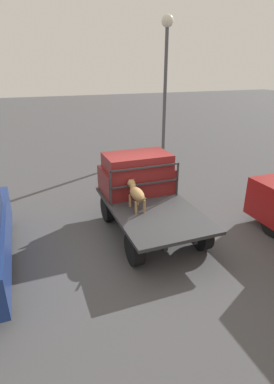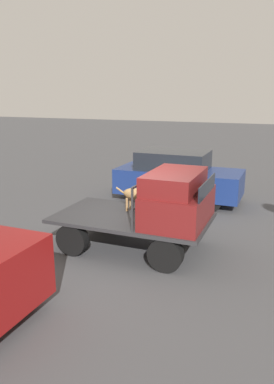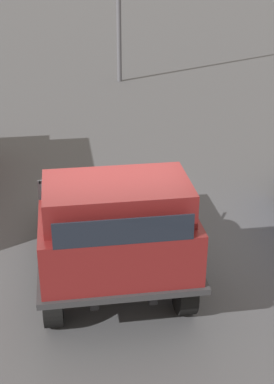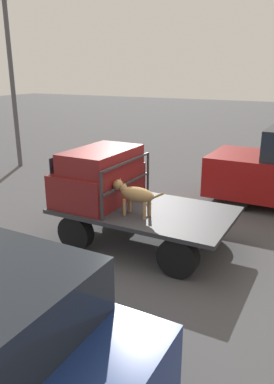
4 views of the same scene
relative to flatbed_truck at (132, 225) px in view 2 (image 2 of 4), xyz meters
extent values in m
plane|color=#474749|center=(0.00, 0.00, -0.57)|extent=(80.00, 80.00, 0.00)
cylinder|color=black|center=(1.09, 0.86, -0.21)|extent=(0.72, 0.24, 0.72)
cylinder|color=black|center=(1.09, -0.86, -0.21)|extent=(0.72, 0.24, 0.72)
cylinder|color=black|center=(-1.09, 0.86, -0.21)|extent=(0.72, 0.24, 0.72)
cylinder|color=black|center=(-1.09, -0.86, -0.21)|extent=(0.72, 0.24, 0.72)
cube|color=black|center=(0.00, 0.36, 0.04)|extent=(3.23, 0.10, 0.18)
cube|color=black|center=(0.00, -0.36, 0.04)|extent=(3.23, 0.10, 0.18)
cube|color=#2D2D30|center=(0.00, 0.00, 0.17)|extent=(3.52, 2.04, 0.08)
cube|color=maroon|center=(1.09, 0.00, 0.56)|extent=(1.24, 1.92, 0.69)
cube|color=maroon|center=(0.99, 0.00, 1.12)|extent=(1.05, 1.77, 0.42)
cube|color=black|center=(1.70, 0.00, 1.05)|extent=(0.02, 1.57, 0.32)
cube|color=#2D2D30|center=(0.40, 0.94, 0.68)|extent=(0.04, 0.04, 0.93)
cube|color=#2D2D30|center=(0.40, -0.94, 0.68)|extent=(0.04, 0.04, 0.93)
cube|color=#2D2D30|center=(0.40, 0.00, 1.13)|extent=(0.04, 1.88, 0.04)
cube|color=#2D2D30|center=(0.40, 0.00, 0.68)|extent=(0.04, 1.88, 0.04)
cylinder|color=#9E7547|center=(0.17, 0.51, 0.38)|extent=(0.06, 0.06, 0.32)
cylinder|color=#9E7547|center=(0.17, 0.29, 0.38)|extent=(0.06, 0.06, 0.32)
cylinder|color=#9E7547|center=(-0.26, 0.51, 0.38)|extent=(0.06, 0.06, 0.32)
cylinder|color=#9E7547|center=(-0.26, 0.29, 0.38)|extent=(0.06, 0.06, 0.32)
ellipsoid|color=olive|center=(-0.04, 0.40, 0.63)|extent=(0.70, 0.29, 0.29)
sphere|color=#9E7547|center=(0.15, 0.40, 0.58)|extent=(0.13, 0.13, 0.13)
cylinder|color=olive|center=(0.25, 0.40, 0.71)|extent=(0.20, 0.16, 0.20)
sphere|color=olive|center=(0.37, 0.40, 0.76)|extent=(0.21, 0.21, 0.21)
cone|color=#9E7547|center=(0.46, 0.40, 0.75)|extent=(0.11, 0.11, 0.11)
cone|color=olive|center=(0.36, 0.46, 0.85)|extent=(0.06, 0.08, 0.10)
cone|color=olive|center=(0.36, 0.34, 0.85)|extent=(0.06, 0.08, 0.10)
cylinder|color=olive|center=(-0.45, 0.40, 0.66)|extent=(0.29, 0.04, 0.19)
cylinder|color=black|center=(1.17, 5.01, -0.27)|extent=(0.60, 0.20, 0.60)
cylinder|color=black|center=(1.17, 3.54, -0.27)|extent=(0.60, 0.20, 0.60)
cylinder|color=black|center=(-1.37, 5.01, -0.27)|extent=(0.60, 0.20, 0.60)
cylinder|color=black|center=(-1.37, 3.54, -0.27)|extent=(0.60, 0.20, 0.60)
cube|color=navy|center=(-0.10, 4.28, 0.10)|extent=(4.10, 1.75, 0.82)
cube|color=#1E232B|center=(-0.30, 4.28, 0.81)|extent=(2.26, 1.58, 0.60)
cylinder|color=black|center=(-1.21, -2.90, -0.27)|extent=(0.60, 0.20, 0.60)
camera|label=1|loc=(-6.32, 2.79, 3.53)|focal=28.00mm
camera|label=2|loc=(3.17, -7.55, 2.94)|focal=35.00mm
camera|label=3|loc=(6.76, -0.61, 3.98)|focal=50.00mm
camera|label=4|loc=(-3.19, 6.29, 2.85)|focal=35.00mm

